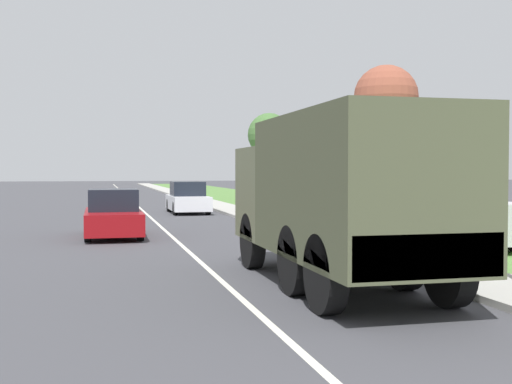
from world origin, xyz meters
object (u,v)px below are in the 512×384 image
military_truck (339,193)px  pickup_truck (445,214)px  car_second_ahead (188,199)px  car_nearest_ahead (113,215)px

military_truck → pickup_truck: (5.28, 5.39, -0.83)m
military_truck → car_second_ahead: 20.68m
military_truck → pickup_truck: 7.59m
military_truck → pickup_truck: size_ratio=1.35×
military_truck → car_second_ahead: (0.08, 20.65, -1.00)m
car_nearest_ahead → car_second_ahead: car_second_ahead is taller
car_second_ahead → pickup_truck: 16.12m
military_truck → car_second_ahead: size_ratio=1.62×
car_nearest_ahead → car_second_ahead: bearing=70.3°
car_second_ahead → military_truck: bearing=-90.2°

